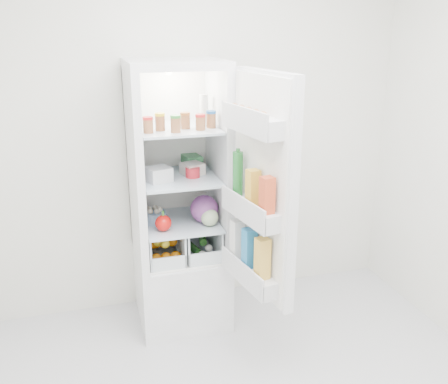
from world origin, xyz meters
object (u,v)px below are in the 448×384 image
object	(u,v)px
mushroom_bowl	(155,217)
fridge_door	(260,194)
red_cabbage	(204,209)
refrigerator	(179,229)

from	to	relation	value
mushroom_bowl	fridge_door	xyz separation A→B (m)	(0.52, -0.60, 0.31)
red_cabbage	mushroom_bowl	bearing A→B (deg)	164.24
fridge_door	mushroom_bowl	bearing A→B (deg)	30.55
mushroom_bowl	fridge_door	size ratio (longest dim) A/B	0.12
red_cabbage	fridge_door	distance (m)	0.61
refrigerator	mushroom_bowl	distance (m)	0.21
mushroom_bowl	fridge_door	distance (m)	0.85
red_cabbage	refrigerator	bearing A→B (deg)	142.24
mushroom_bowl	fridge_door	bearing A→B (deg)	-49.31
refrigerator	mushroom_bowl	bearing A→B (deg)	-169.77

